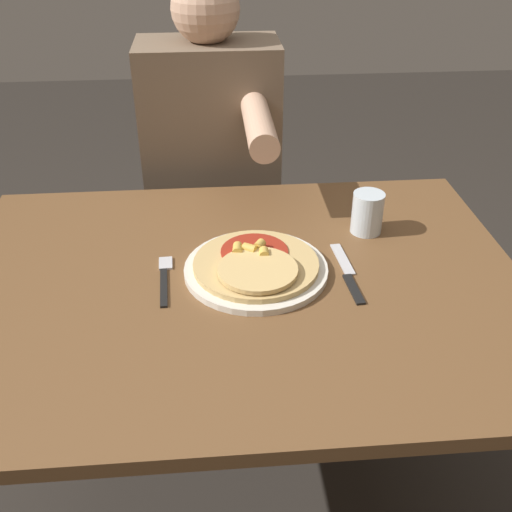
{
  "coord_description": "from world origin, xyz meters",
  "views": [
    {
      "loc": [
        -0.05,
        -1.0,
        1.43
      ],
      "look_at": [
        0.04,
        0.03,
        0.77
      ],
      "focal_mm": 42.0,
      "sensor_mm": 36.0,
      "label": 1
    }
  ],
  "objects_px": {
    "pizza": "(256,264)",
    "fork": "(165,277)",
    "knife": "(348,273)",
    "drinking_glass": "(367,213)",
    "plate": "(256,269)",
    "dining_table": "(240,321)",
    "person_diner": "(213,160)"
  },
  "relations": [
    {
      "from": "pizza",
      "to": "person_diner",
      "type": "height_order",
      "value": "person_diner"
    },
    {
      "from": "pizza",
      "to": "knife",
      "type": "relative_size",
      "value": 1.17
    },
    {
      "from": "plate",
      "to": "fork",
      "type": "xyz_separation_m",
      "value": [
        -0.19,
        -0.01,
        -0.0
      ]
    },
    {
      "from": "knife",
      "to": "drinking_glass",
      "type": "distance_m",
      "value": 0.19
    },
    {
      "from": "plate",
      "to": "pizza",
      "type": "relative_size",
      "value": 1.15
    },
    {
      "from": "dining_table",
      "to": "knife",
      "type": "xyz_separation_m",
      "value": [
        0.22,
        0.0,
        0.11
      ]
    },
    {
      "from": "drinking_glass",
      "to": "dining_table",
      "type": "bearing_deg",
      "value": -150.13
    },
    {
      "from": "plate",
      "to": "pizza",
      "type": "bearing_deg",
      "value": -92.07
    },
    {
      "from": "plate",
      "to": "drinking_glass",
      "type": "bearing_deg",
      "value": 29.01
    },
    {
      "from": "dining_table",
      "to": "fork",
      "type": "height_order",
      "value": "fork"
    },
    {
      "from": "dining_table",
      "to": "plate",
      "type": "xyz_separation_m",
      "value": [
        0.04,
        0.03,
        0.11
      ]
    },
    {
      "from": "plate",
      "to": "knife",
      "type": "bearing_deg",
      "value": -7.21
    },
    {
      "from": "knife",
      "to": "drinking_glass",
      "type": "height_order",
      "value": "drinking_glass"
    },
    {
      "from": "pizza",
      "to": "fork",
      "type": "xyz_separation_m",
      "value": [
        -0.19,
        -0.0,
        -0.02
      ]
    },
    {
      "from": "fork",
      "to": "person_diner",
      "type": "height_order",
      "value": "person_diner"
    },
    {
      "from": "fork",
      "to": "person_diner",
      "type": "distance_m",
      "value": 0.62
    },
    {
      "from": "pizza",
      "to": "person_diner",
      "type": "distance_m",
      "value": 0.62
    },
    {
      "from": "plate",
      "to": "drinking_glass",
      "type": "relative_size",
      "value": 3.09
    },
    {
      "from": "fork",
      "to": "pizza",
      "type": "bearing_deg",
      "value": 0.04
    },
    {
      "from": "dining_table",
      "to": "plate",
      "type": "bearing_deg",
      "value": 35.74
    },
    {
      "from": "knife",
      "to": "drinking_glass",
      "type": "bearing_deg",
      "value": 65.46
    },
    {
      "from": "person_diner",
      "to": "knife",
      "type": "bearing_deg",
      "value": -67.28
    },
    {
      "from": "fork",
      "to": "knife",
      "type": "distance_m",
      "value": 0.38
    },
    {
      "from": "dining_table",
      "to": "drinking_glass",
      "type": "xyz_separation_m",
      "value": [
        0.3,
        0.17,
        0.15
      ]
    },
    {
      "from": "pizza",
      "to": "drinking_glass",
      "type": "distance_m",
      "value": 0.31
    },
    {
      "from": "pizza",
      "to": "fork",
      "type": "distance_m",
      "value": 0.19
    },
    {
      "from": "plate",
      "to": "person_diner",
      "type": "height_order",
      "value": "person_diner"
    },
    {
      "from": "plate",
      "to": "knife",
      "type": "distance_m",
      "value": 0.19
    },
    {
      "from": "fork",
      "to": "drinking_glass",
      "type": "bearing_deg",
      "value": 18.72
    },
    {
      "from": "dining_table",
      "to": "knife",
      "type": "distance_m",
      "value": 0.25
    },
    {
      "from": "pizza",
      "to": "person_diner",
      "type": "bearing_deg",
      "value": 97.05
    },
    {
      "from": "drinking_glass",
      "to": "person_diner",
      "type": "relative_size",
      "value": 0.08
    }
  ]
}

